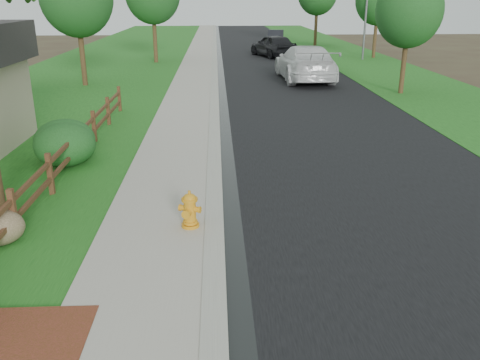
{
  "coord_description": "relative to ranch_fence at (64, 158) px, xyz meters",
  "views": [
    {
      "loc": [
        0.49,
        -6.69,
        4.67
      ],
      "look_at": [
        0.98,
        3.71,
        0.88
      ],
      "focal_mm": 38.0,
      "sensor_mm": 36.0,
      "label": 1
    }
  ],
  "objects": [
    {
      "name": "white_suv",
      "position": [
        9.25,
        16.57,
        0.4
      ],
      "size": [
        2.96,
        6.93,
        1.99
      ],
      "primitive_type": "imported",
      "rotation": [
        0.0,
        0.0,
        3.17
      ],
      "color": "silver",
      "rests_on": "road"
    },
    {
      "name": "wet_gutter",
      "position": [
        4.35,
        28.6,
        -0.6
      ],
      "size": [
        0.5,
        90.0,
        0.0
      ],
      "primitive_type": "cube",
      "color": "black",
      "rests_on": "road"
    },
    {
      "name": "fire_hydrant",
      "position": [
        3.5,
        -3.36,
        -0.15
      ],
      "size": [
        0.53,
        0.43,
        0.81
      ],
      "color": "orange",
      "rests_on": "sidewalk"
    },
    {
      "name": "ground",
      "position": [
        3.6,
        -6.4,
        -0.62
      ],
      "size": [
        120.0,
        120.0,
        0.0
      ],
      "primitive_type": "plane",
      "color": "#3E2E22"
    },
    {
      "name": "tree_near_right",
      "position": [
        13.39,
        12.08,
        3.36
      ],
      "size": [
        3.19,
        3.19,
        5.74
      ],
      "color": "#3D2619",
      "rests_on": "ground"
    },
    {
      "name": "verge_far",
      "position": [
        15.1,
        28.6,
        -0.6
      ],
      "size": [
        6.0,
        90.0,
        0.04
      ],
      "primitive_type": "cube",
      "color": "#194F16",
      "rests_on": "ground"
    },
    {
      "name": "tree_mid_right",
      "position": [
        16.6,
        27.55,
        3.73
      ],
      "size": [
        3.46,
        3.46,
        6.27
      ],
      "color": "#3D2619",
      "rests_on": "ground"
    },
    {
      "name": "shrub_c",
      "position": [
        -0.3,
        1.21,
        0.01
      ],
      "size": [
        2.19,
        2.19,
        1.26
      ],
      "primitive_type": "ellipsoid",
      "rotation": [
        0.0,
        0.0,
        0.31
      ],
      "color": "#174118",
      "rests_on": "ground"
    },
    {
      "name": "grass_strip",
      "position": [
        0.8,
        28.6,
        -0.59
      ],
      "size": [
        1.6,
        90.0,
        0.06
      ],
      "primitive_type": "cube",
      "color": "#194F16",
      "rests_on": "ground"
    },
    {
      "name": "curb",
      "position": [
        4.0,
        28.6,
        -0.56
      ],
      "size": [
        0.4,
        90.0,
        0.12
      ],
      "primitive_type": "cube",
      "color": "gray",
      "rests_on": "ground"
    },
    {
      "name": "sidewalk",
      "position": [
        2.7,
        28.6,
        -0.57
      ],
      "size": [
        2.2,
        90.0,
        0.1
      ],
      "primitive_type": "cube",
      "color": "#A49C8F",
      "rests_on": "ground"
    },
    {
      "name": "dark_car_mid",
      "position": [
        8.72,
        28.69,
        0.29
      ],
      "size": [
        3.73,
        5.59,
        1.77
      ],
      "primitive_type": "imported",
      "rotation": [
        0.0,
        0.0,
        3.49
      ],
      "color": "black",
      "rests_on": "road"
    },
    {
      "name": "dark_car_far",
      "position": [
        10.1,
        38.98,
        0.12
      ],
      "size": [
        2.14,
        4.55,
        1.44
      ],
      "primitive_type": "imported",
      "rotation": [
        0.0,
        0.0,
        -0.14
      ],
      "color": "black",
      "rests_on": "road"
    },
    {
      "name": "lawn_near",
      "position": [
        -4.4,
        28.6,
        -0.6
      ],
      "size": [
        9.0,
        90.0,
        0.04
      ],
      "primitive_type": "cube",
      "color": "#194F16",
      "rests_on": "ground"
    },
    {
      "name": "shrub_b",
      "position": [
        -0.45,
        1.73,
        0.0
      ],
      "size": [
        2.07,
        2.07,
        1.24
      ],
      "primitive_type": "ellipsoid",
      "rotation": [
        0.0,
        0.0,
        -0.18
      ],
      "color": "#174118",
      "rests_on": "ground"
    },
    {
      "name": "ranch_fence",
      "position": [
        0.0,
        0.0,
        0.0
      ],
      "size": [
        0.12,
        16.92,
        1.1
      ],
      "color": "#452917",
      "rests_on": "ground"
    },
    {
      "name": "road",
      "position": [
        8.2,
        28.6,
        -0.61
      ],
      "size": [
        8.0,
        90.0,
        0.02
      ],
      "primitive_type": "cube",
      "color": "black",
      "rests_on": "ground"
    }
  ]
}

